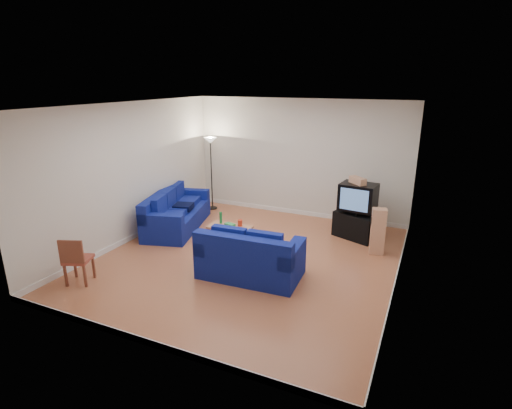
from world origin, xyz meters
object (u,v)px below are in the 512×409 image
at_px(sofa_loveseat, 249,260).
at_px(tv_stand, 356,226).
at_px(television, 358,197).
at_px(coffee_table, 230,228).
at_px(sofa_three_seat, 175,215).

xyz_separation_m(sofa_loveseat, tv_stand, (1.48, 2.87, -0.06)).
xyz_separation_m(sofa_loveseat, television, (1.47, 2.90, 0.66)).
bearing_deg(television, coffee_table, -144.53).
relative_size(sofa_three_seat, television, 2.98).
relative_size(sofa_loveseat, tv_stand, 1.96).
height_order(coffee_table, television, television).
relative_size(tv_stand, television, 1.14).
relative_size(sofa_three_seat, coffee_table, 2.59).
bearing_deg(sofa_three_seat, sofa_loveseat, 44.75).
bearing_deg(tv_stand, sofa_three_seat, -142.31).
height_order(sofa_three_seat, coffee_table, sofa_three_seat).
height_order(sofa_three_seat, television, television).
bearing_deg(tv_stand, television, 134.66).
relative_size(coffee_table, tv_stand, 1.01).
bearing_deg(television, sofa_loveseat, -110.01).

